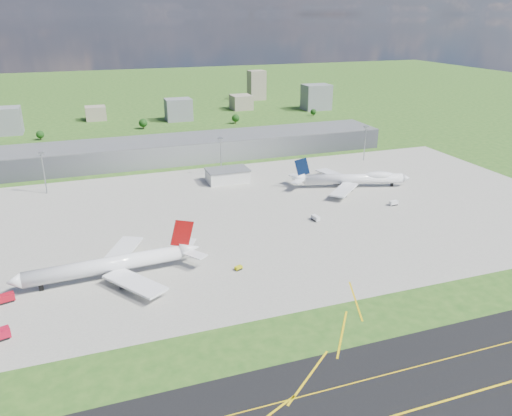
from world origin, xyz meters
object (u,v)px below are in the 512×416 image
object	(u,v)px
crash_tender	(5,299)
van_white_far	(394,203)
airliner_blue_quad	(353,179)
airliner_red_twin	(112,265)
tug_yellow	(238,268)
van_white_near	(316,218)

from	to	relation	value
crash_tender	van_white_far	xyz separation A→B (m)	(197.32, 39.24, -0.35)
airliner_blue_quad	airliner_red_twin	bearing A→B (deg)	-138.88
crash_tender	van_white_far	bearing A→B (deg)	-4.55
airliner_blue_quad	crash_tender	bearing A→B (deg)	-141.80
tug_yellow	van_white_near	distance (m)	66.82
airliner_red_twin	crash_tender	bearing A→B (deg)	5.73
crash_tender	van_white_near	size ratio (longest dim) A/B	1.23
airliner_red_twin	van_white_near	distance (m)	108.93
crash_tender	airliner_blue_quad	bearing A→B (deg)	5.67
airliner_blue_quad	van_white_near	size ratio (longest dim) A/B	13.01
crash_tender	van_white_near	world-z (taller)	crash_tender
tug_yellow	van_white_near	world-z (taller)	van_white_near
crash_tender	tug_yellow	size ratio (longest dim) A/B	1.89
van_white_near	tug_yellow	bearing A→B (deg)	117.14
crash_tender	tug_yellow	world-z (taller)	crash_tender
airliner_blue_quad	van_white_near	world-z (taller)	airliner_blue_quad
crash_tender	van_white_near	distance (m)	149.27
airliner_blue_quad	tug_yellow	xyz separation A→B (m)	(-100.90, -80.14, -4.59)
airliner_blue_quad	van_white_far	bearing A→B (deg)	-64.26
airliner_blue_quad	crash_tender	xyz separation A→B (m)	(-191.58, -75.36, -3.78)
crash_tender	van_white_far	size ratio (longest dim) A/B	1.31
airliner_blue_quad	crash_tender	distance (m)	205.91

